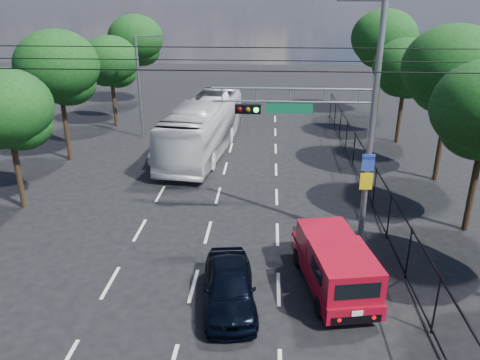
# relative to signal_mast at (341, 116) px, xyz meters

# --- Properties ---
(lane_markings) EXTENTS (6.12, 38.00, 0.01)m
(lane_markings) POSITION_rel_signal_mast_xyz_m (-5.28, 6.01, -5.24)
(lane_markings) COLOR beige
(lane_markings) RESTS_ON ground
(signal_mast) EXTENTS (6.43, 0.39, 9.50)m
(signal_mast) POSITION_rel_signal_mast_xyz_m (0.00, 0.00, 0.00)
(signal_mast) COLOR slate
(signal_mast) RESTS_ON ground
(streetlight_left) EXTENTS (2.09, 0.22, 7.08)m
(streetlight_left) POSITION_rel_signal_mast_xyz_m (-11.62, 14.01, -1.30)
(streetlight_left) COLOR slate
(streetlight_left) RESTS_ON ground
(utility_wires) EXTENTS (22.00, 5.04, 0.74)m
(utility_wires) POSITION_rel_signal_mast_xyz_m (-5.28, 0.84, 1.99)
(utility_wires) COLOR black
(utility_wires) RESTS_ON ground
(fence_right) EXTENTS (0.06, 34.03, 2.00)m
(fence_right) POSITION_rel_signal_mast_xyz_m (2.32, 4.18, -4.21)
(fence_right) COLOR black
(fence_right) RESTS_ON ground
(tree_right_c) EXTENTS (5.10, 5.10, 8.29)m
(tree_right_c) POSITION_rel_signal_mast_xyz_m (6.53, 7.03, 0.49)
(tree_right_c) COLOR black
(tree_right_c) RESTS_ON ground
(tree_right_d) EXTENTS (4.32, 4.32, 7.02)m
(tree_right_d) POSITION_rel_signal_mast_xyz_m (6.13, 14.03, -0.39)
(tree_right_d) COLOR black
(tree_right_d) RESTS_ON ground
(tree_right_e) EXTENTS (5.28, 5.28, 8.58)m
(tree_right_e) POSITION_rel_signal_mast_xyz_m (6.33, 22.03, 0.69)
(tree_right_e) COLOR black
(tree_right_e) RESTS_ON ground
(tree_left_b) EXTENTS (4.08, 4.08, 6.63)m
(tree_left_b) POSITION_rel_signal_mast_xyz_m (-14.47, 2.03, -0.66)
(tree_left_b) COLOR black
(tree_left_b) RESTS_ON ground
(tree_left_c) EXTENTS (4.80, 4.80, 7.80)m
(tree_left_c) POSITION_rel_signal_mast_xyz_m (-15.07, 9.03, 0.15)
(tree_left_c) COLOR black
(tree_left_c) RESTS_ON ground
(tree_left_d) EXTENTS (4.20, 4.20, 6.83)m
(tree_left_d) POSITION_rel_signal_mast_xyz_m (-14.67, 17.03, -0.52)
(tree_left_d) COLOR black
(tree_left_d) RESTS_ON ground
(tree_left_e) EXTENTS (4.92, 4.92, 7.99)m
(tree_left_e) POSITION_rel_signal_mast_xyz_m (-14.87, 25.03, 0.29)
(tree_left_e) COLOR black
(tree_left_e) RESTS_ON ground
(red_pickup) EXTENTS (2.71, 5.33, 1.90)m
(red_pickup) POSITION_rel_signal_mast_xyz_m (-0.42, -3.82, -4.23)
(red_pickup) COLOR black
(red_pickup) RESTS_ON ground
(navy_hatchback) EXTENTS (2.19, 4.33, 1.42)m
(navy_hatchback) POSITION_rel_signal_mast_xyz_m (-3.93, -4.96, -4.53)
(navy_hatchback) COLOR black
(navy_hatchback) RESTS_ON ground
(white_bus) EXTENTS (4.15, 12.34, 3.37)m
(white_bus) POSITION_rel_signal_mast_xyz_m (-6.94, 10.92, -3.56)
(white_bus) COLOR silver
(white_bus) RESTS_ON ground
(white_van) EXTENTS (1.62, 4.28, 1.39)m
(white_van) POSITION_rel_signal_mast_xyz_m (-9.00, 9.67, -4.55)
(white_van) COLOR silver
(white_van) RESTS_ON ground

